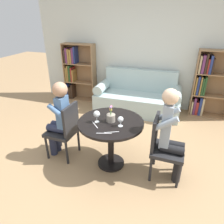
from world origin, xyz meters
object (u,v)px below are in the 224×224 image
object	(u,v)px
wine_glass_left	(97,114)
flower_vase	(111,117)
couch	(137,98)
chair_right	(163,145)
person_left	(59,118)
bookshelf_right	(208,85)
person_right	(171,135)
bookshelf_left	(77,71)
wine_glass_right	(121,120)
chair_left	(65,129)

from	to	relation	value
wine_glass_left	flower_vase	xyz separation A→B (m)	(0.18, 0.07, -0.04)
couch	chair_right	xyz separation A→B (m)	(0.72, -1.96, 0.18)
person_left	bookshelf_right	bearing A→B (deg)	137.44
person_left	couch	bearing A→B (deg)	160.30
couch	bookshelf_right	bearing A→B (deg)	10.37
person_right	bookshelf_left	bearing A→B (deg)	50.02
chair_right	wine_glass_right	xyz separation A→B (m)	(-0.56, -0.09, 0.34)
couch	wine_glass_left	distance (m)	2.12
wine_glass_right	flower_vase	distance (m)	0.18
chair_left	flower_vase	bearing A→B (deg)	94.17
flower_vase	chair_left	bearing A→B (deg)	-178.44
chair_right	person_left	xyz separation A→B (m)	(-1.54, -0.02, 0.17)
person_right	wine_glass_right	distance (m)	0.67
person_left	wine_glass_left	size ratio (longest dim) A/B	7.38
bookshelf_left	person_left	xyz separation A→B (m)	(0.85, -2.24, -0.07)
bookshelf_right	chair_left	world-z (taller)	bookshelf_right
couch	chair_left	world-z (taller)	couch
chair_left	person_left	size ratio (longest dim) A/B	0.73
flower_vase	bookshelf_left	bearing A→B (deg)	126.64
bookshelf_right	chair_left	bearing A→B (deg)	-133.96
couch	wine_glass_right	xyz separation A→B (m)	(0.16, -2.04, 0.52)
chair_left	wine_glass_left	xyz separation A→B (m)	(0.55, -0.05, 0.36)
person_right	couch	bearing A→B (deg)	24.52
chair_left	chair_right	world-z (taller)	same
wine_glass_right	person_right	bearing A→B (deg)	7.37
bookshelf_left	flower_vase	distance (m)	2.78
wine_glass_right	couch	bearing A→B (deg)	94.46
chair_left	flower_vase	xyz separation A→B (m)	(0.72, 0.02, 0.32)
bookshelf_right	wine_glass_right	world-z (taller)	bookshelf_right
wine_glass_left	wine_glass_right	bearing A→B (deg)	-1.38
couch	person_left	distance (m)	2.17
chair_left	bookshelf_left	bearing A→B (deg)	-154.82
bookshelf_left	person_left	size ratio (longest dim) A/B	1.16
person_left	wine_glass_right	distance (m)	0.99
chair_left	chair_right	size ratio (longest dim) A/B	1.00
person_left	chair_right	bearing A→B (deg)	93.40
chair_right	flower_vase	bearing A→B (deg)	92.68
chair_left	person_right	xyz separation A→B (m)	(1.54, 0.02, 0.19)
bookshelf_left	chair_left	xyz separation A→B (m)	(0.93, -2.25, -0.25)
couch	wine_glass_left	size ratio (longest dim) A/B	11.29
bookshelf_left	wine_glass_right	xyz separation A→B (m)	(1.82, -2.31, 0.09)
bookshelf_left	person_right	bearing A→B (deg)	-42.02
bookshelf_right	couch	bearing A→B (deg)	-169.63
bookshelf_left	wine_glass_right	size ratio (longest dim) A/B	10.24
flower_vase	chair_right	bearing A→B (deg)	0.64
bookshelf_left	person_right	xyz separation A→B (m)	(2.47, -2.23, -0.06)
chair_left	chair_right	bearing A→B (deg)	93.71
couch	bookshelf_left	size ratio (longest dim) A/B	1.32
bookshelf_right	wine_glass_left	bearing A→B (deg)	-125.14
person_right	wine_glass_right	world-z (taller)	person_right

